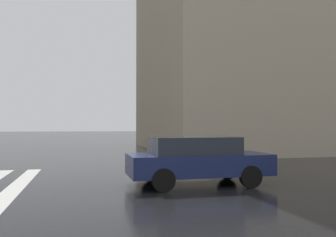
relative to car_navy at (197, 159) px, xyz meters
The scene contains 1 object.
car_navy is the anchor object (origin of this frame).
Camera 1 is at (-4.31, -2.61, 1.73)m, focal length 37.66 mm.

